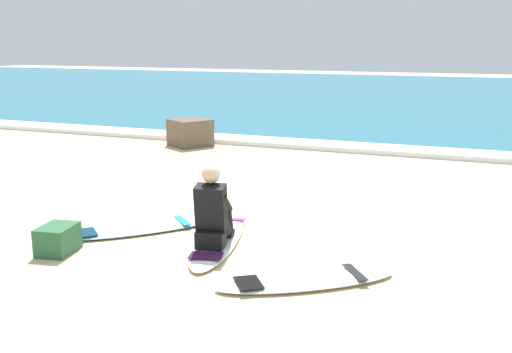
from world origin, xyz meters
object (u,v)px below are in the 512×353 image
Objects in this scene: surfboard_main at (219,237)px; surfer_seated at (213,214)px; beach_bag at (58,239)px; shoreline_rock at (190,133)px; surfboard_spare_far at (306,280)px; surfboard_spare_near at (139,228)px.

surfboard_main is 2.57× the size of surfer_seated.
beach_bag is at bearing -144.09° from surfboard_main.
shoreline_rock reaches higher than beach_bag.
surfer_seated is at bearing -59.85° from shoreline_rock.
surfboard_spare_near is at bearing 161.26° from surfboard_spare_far.
surfboard_spare_near is at bearing -67.81° from shoreline_rock.
surfer_seated is at bearing -74.40° from surfboard_main.
beach_bag is (2.02, -7.01, -0.15)m from shoreline_rock.
surfer_seated is 1.97× the size of beach_bag.
surfer_seated is 1.80m from beach_bag.
surfboard_main is 6.90m from shoreline_rock.
surfboard_spare_far is 3.78× the size of beach_bag.
beach_bag is (-1.52, -1.10, 0.12)m from surfboard_main.
shoreline_rock is at bearing 125.94° from surfboard_spare_far.
surfer_seated is 0.52× the size of surfboard_spare_far.
surfboard_spare_near is at bearing 166.64° from surfer_seated.
surfboard_spare_far is at bearing -18.74° from surfboard_spare_near.
shoreline_rock is 1.68× the size of beach_bag.
surfboard_spare_far is 2.93m from beach_bag.
surfer_seated is 0.51× the size of surfboard_spare_near.
surfboard_main is at bearing 2.91° from surfboard_spare_near.
beach_bag is (-0.41, -1.04, 0.12)m from surfboard_spare_near.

